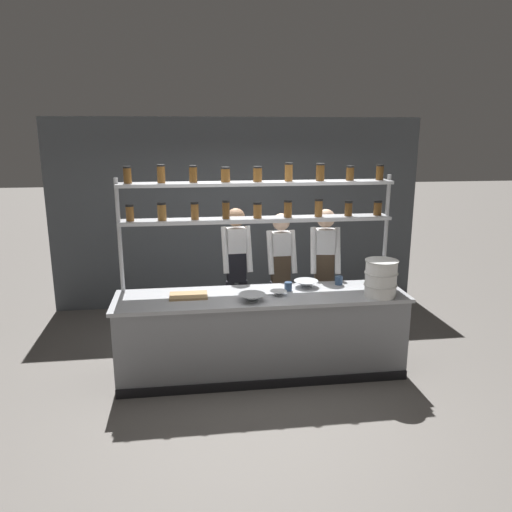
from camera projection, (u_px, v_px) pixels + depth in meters
The scene contains 14 objects.
ground_plane at pixel (261, 372), 5.60m from camera, with size 40.00×40.00×0.00m, color slate.
back_wall at pixel (239, 213), 7.58m from camera, with size 5.55×0.12×2.83m, color #4C5156.
prep_counter at pixel (262, 334), 5.49m from camera, with size 3.15×0.76×0.92m.
spice_shelf_unit at pixel (257, 205), 5.47m from camera, with size 3.04×0.28×2.30m.
chef_left at pixel (236, 267), 6.10m from camera, with size 0.37×0.31×1.74m.
chef_center at pixel (281, 269), 6.21m from camera, with size 0.36×0.29×1.66m.
chef_right at pixel (324, 268), 6.08m from camera, with size 0.39×0.32×1.74m.
container_stack at pixel (381, 278), 5.29m from camera, with size 0.35×0.35×0.40m.
cutting_board at pixel (189, 296), 5.31m from camera, with size 0.40×0.26×0.02m.
prep_bowl_near_left at pixel (306, 284), 5.63m from camera, with size 0.27×0.27×0.08m.
prep_bowl_center_front at pixel (278, 293), 5.35m from camera, with size 0.18×0.18×0.05m.
prep_bowl_center_back at pixel (252, 298), 5.16m from camera, with size 0.28×0.28×0.08m.
serving_cup_front at pixel (339, 280), 5.72m from camera, with size 0.09×0.09×0.10m.
serving_cup_by_board at pixel (288, 286), 5.50m from camera, with size 0.08×0.08×0.10m.
Camera 1 is at (-0.76, -5.06, 2.64)m, focal length 35.00 mm.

